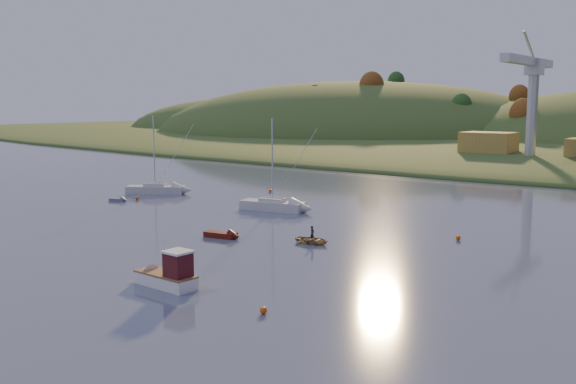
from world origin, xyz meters
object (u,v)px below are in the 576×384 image
Objects in this scene: sailboat_far at (272,204)px; sailboat_near at (155,189)px; canoe at (312,240)px; red_tender at (227,235)px; grey_dinghy at (121,200)px; fishing_boat at (162,274)px.

sailboat_near is at bearing 165.96° from sailboat_far.
canoe is (39.02, -13.84, -0.40)m from sailboat_near.
red_tender is at bearing 104.05° from canoe.
sailboat_near reaches higher than sailboat_far.
red_tender reaches higher than grey_dinghy.
grey_dinghy is (-28.63, 9.02, -0.08)m from red_tender.
sailboat_far is at bearing 103.33° from red_tender.
canoe is (15.40, -12.87, -0.40)m from sailboat_far.
grey_dinghy is (2.03, -8.04, -0.56)m from sailboat_near.
sailboat_far is at bearing 0.64° from grey_dinghy.
red_tender is 30.02m from grey_dinghy.
sailboat_near is at bearing 140.61° from red_tender.
sailboat_near is 23.65m from sailboat_far.
sailboat_near is 1.00× the size of sailboat_far.
sailboat_near is at bearing -38.40° from fishing_boat.
sailboat_far is (23.63, -0.97, -0.00)m from sailboat_near.
sailboat_far is 17.57m from red_tender.
canoe is at bearing -51.58° from sailboat_far.
red_tender is at bearing -62.72° from sailboat_near.
red_tender is at bearing -34.97° from grey_dinghy.
canoe is 0.83× the size of red_tender.
fishing_boat reaches higher than canoe.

